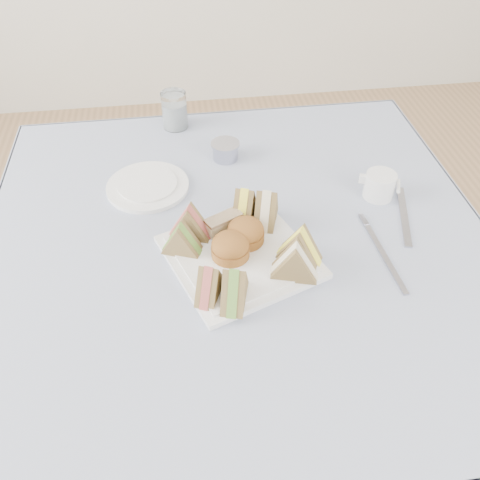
{
  "coord_description": "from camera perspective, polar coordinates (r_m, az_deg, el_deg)",
  "views": [
    {
      "loc": [
        -0.1,
        -0.74,
        1.44
      ],
      "look_at": [
        -0.01,
        -0.06,
        0.8
      ],
      "focal_mm": 38.0,
      "sensor_mm": 36.0,
      "label": 1
    }
  ],
  "objects": [
    {
      "name": "sandwich_bl_b",
      "position": [
        0.99,
        -5.68,
        2.07
      ],
      "size": [
        0.09,
        0.06,
        0.07
      ],
      "primitive_type": null,
      "rotation": [
        0.0,
        0.0,
        2.82
      ],
      "color": "brown",
      "rests_on": "serving_plate"
    },
    {
      "name": "pastry_slice",
      "position": [
        1.01,
        -1.85,
        1.87
      ],
      "size": [
        0.08,
        0.06,
        0.04
      ],
      "primitive_type": "cube",
      "rotation": [
        0.0,
        0.0,
        0.47
      ],
      "color": "beige",
      "rests_on": "serving_plate"
    },
    {
      "name": "sandwich_fr_b",
      "position": [
        0.91,
        6.17,
        -2.25
      ],
      "size": [
        0.09,
        0.06,
        0.08
      ],
      "primitive_type": null,
      "rotation": [
        0.0,
        0.0,
        -0.28
      ],
      "color": "brown",
      "rests_on": "serving_plate"
    },
    {
      "name": "sandwich_bl_a",
      "position": [
        0.96,
        -6.62,
        0.22
      ],
      "size": [
        0.08,
        0.06,
        0.07
      ],
      "primitive_type": null,
      "rotation": [
        0.0,
        0.0,
        2.76
      ],
      "color": "brown",
      "rests_on": "serving_plate"
    },
    {
      "name": "creamer_jug",
      "position": [
        1.14,
        15.4,
        5.93
      ],
      "size": [
        0.08,
        0.08,
        0.06
      ],
      "primitive_type": "cylinder",
      "rotation": [
        0.0,
        0.0,
        -0.37
      ],
      "color": "white",
      "rests_on": "tablecloth"
    },
    {
      "name": "sandwich_br_a",
      "position": [
        1.01,
        2.98,
        3.81
      ],
      "size": [
        0.07,
        0.1,
        0.08
      ],
      "primitive_type": null,
      "rotation": [
        0.0,
        0.0,
        -1.89
      ],
      "color": "brown",
      "rests_on": "serving_plate"
    },
    {
      "name": "tablecloth",
      "position": [
        1.02,
        -0.14,
        0.02
      ],
      "size": [
        1.02,
        1.02,
        0.01
      ],
      "primitive_type": "cube",
      "color": "#B0B5C8",
      "rests_on": "table"
    },
    {
      "name": "sandwich_fl_a",
      "position": [
        0.88,
        -3.45,
        -4.56
      ],
      "size": [
        0.06,
        0.08,
        0.07
      ],
      "primitive_type": null,
      "rotation": [
        0.0,
        0.0,
        1.16
      ],
      "color": "brown",
      "rests_on": "serving_plate"
    },
    {
      "name": "tea_strainer",
      "position": [
        1.23,
        -1.64,
        9.9
      ],
      "size": [
        0.09,
        0.09,
        0.04
      ],
      "primitive_type": "cylinder",
      "rotation": [
        0.0,
        0.0,
        -0.38
      ],
      "color": "#A6A5B6",
      "rests_on": "tablecloth"
    },
    {
      "name": "serving_plate",
      "position": [
        0.97,
        -0.0,
        -1.89
      ],
      "size": [
        0.33,
        0.33,
        0.01
      ],
      "primitive_type": "cube",
      "rotation": [
        0.0,
        0.0,
        0.36
      ],
      "color": "white",
      "rests_on": "tablecloth"
    },
    {
      "name": "sandwich_fl_b",
      "position": [
        0.86,
        -0.62,
        -5.04
      ],
      "size": [
        0.06,
        0.09,
        0.08
      ],
      "primitive_type": null,
      "rotation": [
        0.0,
        0.0,
        1.29
      ],
      "color": "brown",
      "rests_on": "serving_plate"
    },
    {
      "name": "floor",
      "position": [
        1.62,
        -0.09,
        -19.5
      ],
      "size": [
        4.0,
        4.0,
        0.0
      ],
      "primitive_type": "plane",
      "color": "#9E7751",
      "rests_on": "ground"
    },
    {
      "name": "fork",
      "position": [
        1.01,
        15.99,
        -1.91
      ],
      "size": [
        0.02,
        0.19,
        0.0
      ],
      "primitive_type": "cube",
      "rotation": [
        0.0,
        0.0,
        0.06
      ],
      "color": "#A6A5B6",
      "rests_on": "tablecloth"
    },
    {
      "name": "sandwich_fr_a",
      "position": [
        0.94,
        6.74,
        -0.41
      ],
      "size": [
        0.09,
        0.08,
        0.07
      ],
      "primitive_type": null,
      "rotation": [
        0.0,
        0.0,
        -0.54
      ],
      "color": "brown",
      "rests_on": "serving_plate"
    },
    {
      "name": "knife",
      "position": [
        1.12,
        17.93,
        2.61
      ],
      "size": [
        0.07,
        0.19,
        0.0
      ],
      "primitive_type": "cube",
      "rotation": [
        0.0,
        0.0,
        -0.28
      ],
      "color": "#A6A5B6",
      "rests_on": "tablecloth"
    },
    {
      "name": "side_plate",
      "position": [
        1.16,
        -10.31,
        5.94
      ],
      "size": [
        0.2,
        0.2,
        0.01
      ],
      "primitive_type": "cylinder",
      "rotation": [
        0.0,
        0.0,
        0.11
      ],
      "color": "white",
      "rests_on": "tablecloth"
    },
    {
      "name": "water_glass",
      "position": [
        1.35,
        -7.36,
        14.26
      ],
      "size": [
        0.07,
        0.07,
        0.09
      ],
      "primitive_type": "cylinder",
      "rotation": [
        0.0,
        0.0,
        0.02
      ],
      "color": "white",
      "rests_on": "tablecloth"
    },
    {
      "name": "sandwich_br_b",
      "position": [
        1.03,
        0.52,
        4.16
      ],
      "size": [
        0.07,
        0.09,
        0.07
      ],
      "primitive_type": null,
      "rotation": [
        0.0,
        0.0,
        -1.95
      ],
      "color": "brown",
      "rests_on": "serving_plate"
    },
    {
      "name": "scone_right",
      "position": [
        0.98,
        0.64,
        0.88
      ],
      "size": [
        0.1,
        0.1,
        0.05
      ],
      "primitive_type": "cylinder",
      "rotation": [
        0.0,
        0.0,
        0.84
      ],
      "color": "#976232",
      "rests_on": "serving_plate"
    },
    {
      "name": "table",
      "position": [
        1.3,
        -0.11,
        -12.03
      ],
      "size": [
        0.9,
        0.9,
        0.74
      ],
      "primitive_type": "cube",
      "color": "brown",
      "rests_on": "floor"
    },
    {
      "name": "scone_left",
      "position": [
        0.95,
        -1.09,
        -0.78
      ],
      "size": [
        0.1,
        0.1,
        0.05
      ],
      "primitive_type": "cylinder",
      "rotation": [
        0.0,
        0.0,
        0.42
      ],
      "color": "#976232",
      "rests_on": "serving_plate"
    }
  ]
}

